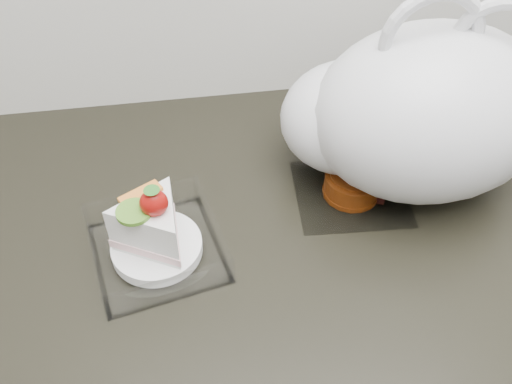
% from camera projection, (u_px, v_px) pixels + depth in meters
% --- Properties ---
extents(counter, '(2.04, 0.64, 0.90)m').
position_uv_depth(counter, '(330.00, 365.00, 1.13)').
color(counter, black).
rests_on(counter, ground).
extents(cake_tray, '(0.19, 0.19, 0.13)m').
position_uv_depth(cake_tray, '(155.00, 237.00, 0.73)').
color(cake_tray, white).
rests_on(cake_tray, counter).
extents(mooncake_wrap, '(0.17, 0.16, 0.04)m').
position_uv_depth(mooncake_wrap, '(353.00, 186.00, 0.83)').
color(mooncake_wrap, white).
rests_on(mooncake_wrap, counter).
extents(plastic_bag, '(0.39, 0.31, 0.30)m').
position_uv_depth(plastic_bag, '(413.00, 113.00, 0.78)').
color(plastic_bag, silver).
rests_on(plastic_bag, counter).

